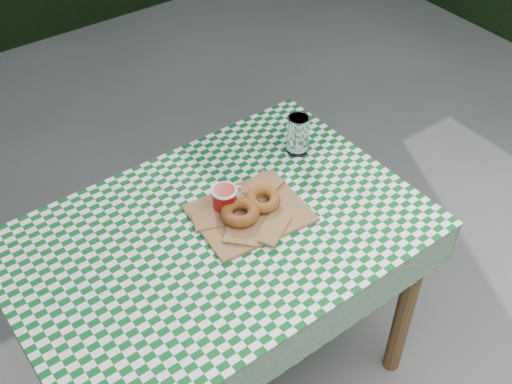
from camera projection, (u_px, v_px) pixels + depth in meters
The scene contains 7 objects.
table at pixel (222, 314), 2.04m from camera, with size 1.15×0.77×0.75m, color brown.
tablecloth at pixel (218, 233), 1.78m from camera, with size 1.17×0.79×0.01m, color #0B4C1C.
paper_bag at pixel (250, 212), 1.83m from camera, with size 0.32×0.25×0.02m, color #996D42.
bagel_front at pixel (240, 212), 1.79m from camera, with size 0.11×0.11×0.04m, color brown.
bagel_back at pixel (263, 199), 1.83m from camera, with size 0.10×0.10×0.03m, color #985B1F.
coffee_mug at pixel (225, 200), 1.82m from camera, with size 0.14×0.14×0.08m, color maroon, non-canonical shape.
drinking_glass at pixel (298, 134), 2.01m from camera, with size 0.07×0.07×0.13m, color white.
Camera 1 is at (-0.64, -0.97, 2.04)m, focal length 44.19 mm.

